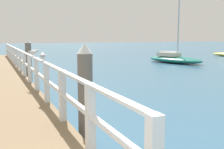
# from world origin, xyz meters

# --- Properties ---
(pier_railing) EXTENTS (0.12, 22.15, 0.98)m
(pier_railing) POSITION_xyz_m (1.09, 11.81, 1.07)
(pier_railing) COLOR white
(pier_railing) RESTS_ON pier_deck
(dock_piling_near) EXTENTS (0.29, 0.29, 1.95)m
(dock_piling_near) POSITION_xyz_m (1.47, 3.72, 0.99)
(dock_piling_near) COLOR #6B6056
(dock_piling_near) RESTS_ON ground_plane
(dock_piling_far) EXTENTS (0.29, 0.29, 1.95)m
(dock_piling_far) POSITION_xyz_m (1.47, 11.99, 0.99)
(dock_piling_far) COLOR #6B6056
(dock_piling_far) RESTS_ON ground_plane
(seagull_foreground) EXTENTS (0.21, 0.48, 0.21)m
(seagull_foreground) POSITION_xyz_m (1.09, 5.95, 1.58)
(seagull_foreground) COLOR white
(seagull_foreground) RESTS_ON pier_railing
(seagull_background) EXTENTS (0.30, 0.43, 0.21)m
(seagull_background) POSITION_xyz_m (1.09, 7.63, 1.58)
(seagull_background) COLOR white
(seagull_background) RESTS_ON pier_railing
(boat_3) EXTENTS (2.98, 5.03, 5.22)m
(boat_3) POSITION_xyz_m (12.82, 15.99, 0.32)
(boat_3) COLOR #197266
(boat_3) RESTS_ON ground_plane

